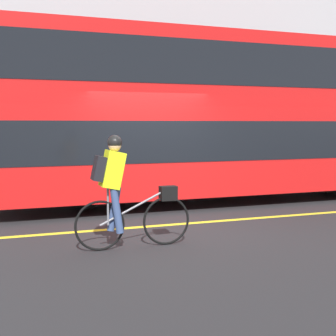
{
  "coord_description": "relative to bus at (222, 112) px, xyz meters",
  "views": [
    {
      "loc": [
        -2.86,
        -7.9,
        1.87
      ],
      "look_at": [
        0.11,
        0.39,
        1.04
      ],
      "focal_mm": 50.0,
      "sensor_mm": 36.0,
      "label": 1
    }
  ],
  "objects": [
    {
      "name": "ground_plane",
      "position": [
        -2.17,
        -2.31,
        -2.15
      ],
      "size": [
        80.0,
        80.0,
        0.0
      ],
      "primitive_type": "plane",
      "color": "#232326"
    },
    {
      "name": "road_center_line",
      "position": [
        -2.17,
        -2.18,
        -2.15
      ],
      "size": [
        50.0,
        0.14,
        0.01
      ],
      "primitive_type": "cube",
      "color": "yellow",
      "rests_on": "ground_plane"
    },
    {
      "name": "building_facade",
      "position": [
        -2.17,
        4.84,
        2.33
      ],
      "size": [
        60.0,
        0.3,
        8.97
      ],
      "color": "#9E9EA3",
      "rests_on": "ground_plane"
    },
    {
      "name": "trash_bin",
      "position": [
        -2.41,
        3.39,
        -1.62
      ],
      "size": [
        0.59,
        0.59,
        0.86
      ],
      "color": "#194C23",
      "rests_on": "sidewalk_curb"
    },
    {
      "name": "bus",
      "position": [
        0.0,
        0.0,
        0.0
      ],
      "size": [
        10.82,
        2.44,
        3.89
      ],
      "color": "black",
      "rests_on": "ground_plane"
    },
    {
      "name": "sidewalk_curb",
      "position": [
        -2.17,
        3.51,
        -2.1
      ],
      "size": [
        60.0,
        2.36,
        0.1
      ],
      "color": "#A8A399",
      "rests_on": "ground_plane"
    },
    {
      "name": "cyclist_on_bike",
      "position": [
        -3.35,
        -3.5,
        -1.24
      ],
      "size": [
        1.79,
        0.32,
        1.71
      ],
      "color": "black",
      "rests_on": "ground_plane"
    }
  ]
}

